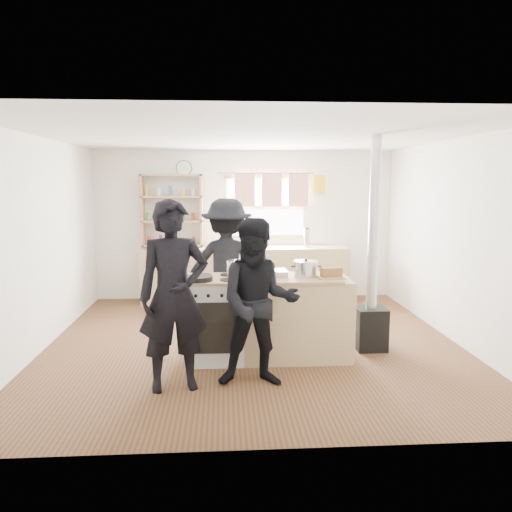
# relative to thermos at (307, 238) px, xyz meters

# --- Properties ---
(ground) EXTENTS (5.00, 5.00, 0.01)m
(ground) POSITION_rel_thermos_xyz_m (-1.02, -2.22, -1.06)
(ground) COLOR brown
(ground) RESTS_ON ground
(back_counter) EXTENTS (3.40, 0.55, 0.90)m
(back_counter) POSITION_rel_thermos_xyz_m (-1.02, 0.00, -0.60)
(back_counter) COLOR tan
(back_counter) RESTS_ON ground
(shelving_unit) EXTENTS (1.00, 0.28, 1.20)m
(shelving_unit) POSITION_rel_thermos_xyz_m (-2.22, 0.12, 0.46)
(shelving_unit) COLOR tan
(shelving_unit) RESTS_ON back_counter
(thermos) EXTENTS (0.10, 0.10, 0.31)m
(thermos) POSITION_rel_thermos_xyz_m (0.00, 0.00, 0.00)
(thermos) COLOR silver
(thermos) RESTS_ON back_counter
(cooking_island) EXTENTS (1.97, 0.64, 0.93)m
(cooking_island) POSITION_rel_thermos_xyz_m (-0.88, -2.77, -0.59)
(cooking_island) COLOR white
(cooking_island) RESTS_ON ground
(skillet_greens) EXTENTS (0.41, 0.41, 0.05)m
(skillet_greens) POSITION_rel_thermos_xyz_m (-1.65, -2.92, -0.10)
(skillet_greens) COLOR black
(skillet_greens) RESTS_ON cooking_island
(roast_tray) EXTENTS (0.33, 0.26, 0.07)m
(roast_tray) POSITION_rel_thermos_xyz_m (-0.84, -2.71, -0.09)
(roast_tray) COLOR silver
(roast_tray) RESTS_ON cooking_island
(stockpot_stove) EXTENTS (0.25, 0.25, 0.20)m
(stockpot_stove) POSITION_rel_thermos_xyz_m (-1.23, -2.68, -0.04)
(stockpot_stove) COLOR #B6B6B9
(stockpot_stove) RESTS_ON cooking_island
(stockpot_counter) EXTENTS (0.27, 0.27, 0.20)m
(stockpot_counter) POSITION_rel_thermos_xyz_m (-0.47, -2.78, -0.03)
(stockpot_counter) COLOR silver
(stockpot_counter) RESTS_ON cooking_island
(bread_board) EXTENTS (0.31, 0.24, 0.12)m
(bread_board) POSITION_rel_thermos_xyz_m (-0.21, -2.90, -0.07)
(bread_board) COLOR tan
(bread_board) RESTS_ON cooking_island
(flue_heater) EXTENTS (0.35, 0.35, 2.50)m
(flue_heater) POSITION_rel_thermos_xyz_m (0.35, -2.53, -0.40)
(flue_heater) COLOR black
(flue_heater) RESTS_ON ground
(person_near_left) EXTENTS (0.74, 0.57, 1.81)m
(person_near_left) POSITION_rel_thermos_xyz_m (-1.85, -3.54, -0.15)
(person_near_left) COLOR black
(person_near_left) RESTS_ON ground
(person_near_right) EXTENTS (0.81, 0.64, 1.63)m
(person_near_right) POSITION_rel_thermos_xyz_m (-1.05, -3.50, -0.24)
(person_near_right) COLOR black
(person_near_right) RESTS_ON ground
(person_far) EXTENTS (1.21, 0.78, 1.76)m
(person_far) POSITION_rel_thermos_xyz_m (-1.34, -1.73, -0.17)
(person_far) COLOR black
(person_far) RESTS_ON ground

